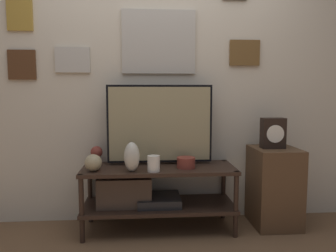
{
  "coord_description": "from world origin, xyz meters",
  "views": [
    {
      "loc": [
        -0.13,
        -2.43,
        1.18
      ],
      "look_at": [
        0.08,
        0.28,
        0.89
      ],
      "focal_mm": 35.0,
      "sensor_mm": 36.0,
      "label": 1
    }
  ],
  "objects": [
    {
      "name": "television",
      "position": [
        0.02,
        0.38,
        0.9
      ],
      "size": [
        0.91,
        0.05,
        0.69
      ],
      "color": "black",
      "rests_on": "media_console"
    },
    {
      "name": "decorative_bust",
      "position": [
        -0.54,
        0.43,
        0.63
      ],
      "size": [
        0.1,
        0.1,
        0.16
      ],
      "color": "brown",
      "rests_on": "media_console"
    },
    {
      "name": "vase_round_glass",
      "position": [
        -0.53,
        0.16,
        0.61
      ],
      "size": [
        0.14,
        0.14,
        0.14
      ],
      "color": "tan",
      "rests_on": "media_console"
    },
    {
      "name": "vase_urn_stoneware",
      "position": [
        -0.22,
        0.14,
        0.66
      ],
      "size": [
        0.12,
        0.14,
        0.23
      ],
      "color": "beige",
      "rests_on": "media_console"
    },
    {
      "name": "ground_plane",
      "position": [
        0.0,
        0.0,
        0.0
      ],
      "size": [
        12.0,
        12.0,
        0.0
      ],
      "primitive_type": "plane",
      "color": "brown"
    },
    {
      "name": "candle_jar",
      "position": [
        -0.05,
        0.12,
        0.61
      ],
      "size": [
        0.1,
        0.1,
        0.13
      ],
      "color": "silver",
      "rests_on": "media_console"
    },
    {
      "name": "media_console",
      "position": [
        -0.11,
        0.28,
        0.34
      ],
      "size": [
        1.28,
        0.47,
        0.55
      ],
      "color": "black",
      "rests_on": "ground_plane"
    },
    {
      "name": "wall_back",
      "position": [
        -0.0,
        0.56,
        1.36
      ],
      "size": [
        6.4,
        0.08,
        2.7
      ],
      "color": "beige",
      "rests_on": "ground_plane"
    },
    {
      "name": "side_table",
      "position": [
        1.02,
        0.3,
        0.34
      ],
      "size": [
        0.38,
        0.43,
        0.69
      ],
      "color": "#513823",
      "rests_on": "ground_plane"
    },
    {
      "name": "mantel_clock",
      "position": [
        0.99,
        0.3,
        0.82
      ],
      "size": [
        0.2,
        0.11,
        0.26
      ],
      "color": "black",
      "rests_on": "side_table"
    },
    {
      "name": "vase_wide_bowl",
      "position": [
        0.22,
        0.23,
        0.59
      ],
      "size": [
        0.15,
        0.15,
        0.09
      ],
      "color": "brown",
      "rests_on": "media_console"
    }
  ]
}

